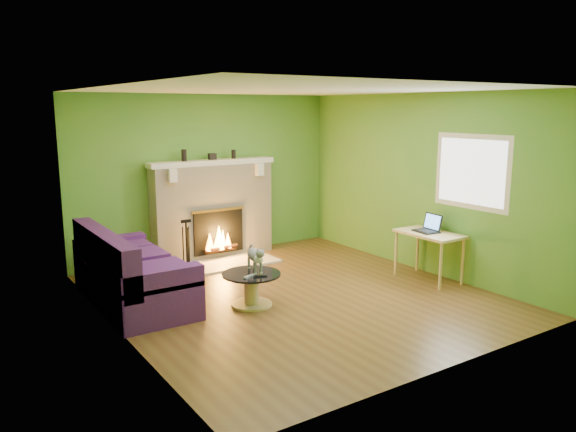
% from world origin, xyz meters
% --- Properties ---
extents(floor, '(5.00, 5.00, 0.00)m').
position_xyz_m(floor, '(0.00, 0.00, 0.00)').
color(floor, brown).
rests_on(floor, ground).
extents(ceiling, '(5.00, 5.00, 0.00)m').
position_xyz_m(ceiling, '(0.00, 0.00, 2.60)').
color(ceiling, white).
rests_on(ceiling, wall_back).
extents(wall_back, '(5.00, 0.00, 5.00)m').
position_xyz_m(wall_back, '(0.00, 2.50, 1.30)').
color(wall_back, '#488E2E').
rests_on(wall_back, floor).
extents(wall_front, '(5.00, 0.00, 5.00)m').
position_xyz_m(wall_front, '(0.00, -2.50, 1.30)').
color(wall_front, '#488E2E').
rests_on(wall_front, floor).
extents(wall_left, '(0.00, 5.00, 5.00)m').
position_xyz_m(wall_left, '(-2.25, 0.00, 1.30)').
color(wall_left, '#488E2E').
rests_on(wall_left, floor).
extents(wall_right, '(0.00, 5.00, 5.00)m').
position_xyz_m(wall_right, '(2.25, 0.00, 1.30)').
color(wall_right, '#488E2E').
rests_on(wall_right, floor).
extents(window_frame, '(0.00, 1.20, 1.20)m').
position_xyz_m(window_frame, '(2.24, -0.90, 1.55)').
color(window_frame, silver).
rests_on(window_frame, wall_right).
extents(window_pane, '(0.00, 1.06, 1.06)m').
position_xyz_m(window_pane, '(2.23, -0.90, 1.55)').
color(window_pane, white).
rests_on(window_pane, wall_right).
extents(fireplace, '(2.10, 0.46, 1.58)m').
position_xyz_m(fireplace, '(0.00, 2.32, 0.77)').
color(fireplace, beige).
rests_on(fireplace, floor).
extents(hearth, '(1.50, 0.75, 0.03)m').
position_xyz_m(hearth, '(0.00, 1.80, 0.01)').
color(hearth, beige).
rests_on(hearth, floor).
extents(mantel, '(2.10, 0.28, 0.08)m').
position_xyz_m(mantel, '(0.00, 2.30, 1.54)').
color(mantel, silver).
rests_on(mantel, fireplace).
extents(sofa, '(0.95, 2.09, 0.94)m').
position_xyz_m(sofa, '(-1.86, 0.89, 0.36)').
color(sofa, '#3B1757').
rests_on(sofa, floor).
extents(coffee_table, '(0.72, 0.72, 0.41)m').
position_xyz_m(coffee_table, '(-0.64, -0.02, 0.23)').
color(coffee_table, '#D5B573').
rests_on(coffee_table, floor).
extents(desk, '(0.53, 0.92, 0.68)m').
position_xyz_m(desk, '(1.95, -0.49, 0.60)').
color(desk, '#D5B573').
rests_on(desk, floor).
extents(cat, '(0.32, 0.58, 0.34)m').
position_xyz_m(cat, '(-0.56, 0.03, 0.58)').
color(cat, slate).
rests_on(cat, coffee_table).
extents(remote_silver, '(0.17, 0.11, 0.02)m').
position_xyz_m(remote_silver, '(-0.74, -0.14, 0.42)').
color(remote_silver, gray).
rests_on(remote_silver, coffee_table).
extents(remote_black, '(0.16, 0.09, 0.02)m').
position_xyz_m(remote_black, '(-0.62, -0.20, 0.41)').
color(remote_black, black).
rests_on(remote_black, coffee_table).
extents(laptop, '(0.32, 0.36, 0.25)m').
position_xyz_m(laptop, '(1.93, -0.44, 0.81)').
color(laptop, black).
rests_on(laptop, desk).
extents(fire_tools, '(0.19, 0.19, 0.72)m').
position_xyz_m(fire_tools, '(-0.63, 1.95, 0.39)').
color(fire_tools, black).
rests_on(fire_tools, hearth).
extents(mantel_vase_left, '(0.08, 0.08, 0.18)m').
position_xyz_m(mantel_vase_left, '(-0.46, 2.33, 1.67)').
color(mantel_vase_left, black).
rests_on(mantel_vase_left, mantel).
extents(mantel_vase_right, '(0.07, 0.07, 0.14)m').
position_xyz_m(mantel_vase_right, '(0.40, 2.33, 1.65)').
color(mantel_vase_right, black).
rests_on(mantel_vase_right, mantel).
extents(mantel_box, '(0.12, 0.08, 0.10)m').
position_xyz_m(mantel_box, '(0.01, 2.33, 1.63)').
color(mantel_box, black).
rests_on(mantel_box, mantel).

